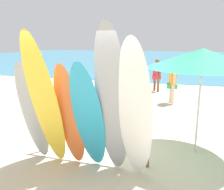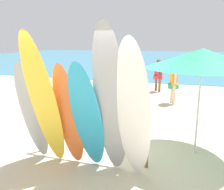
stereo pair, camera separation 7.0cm
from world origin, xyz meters
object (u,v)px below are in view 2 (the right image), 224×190
surfboard_teal_3 (87,119)px  beachgoer_near_rack (174,81)px  beachgoer_by_water (134,75)px  surfboard_rack (90,133)px  surfboard_grey_4 (111,105)px  surfboard_grey_0 (32,113)px  surfboard_white_5 (134,114)px  beach_umbrella (202,58)px  surfboard_orange_2 (69,117)px  beachgoer_strolling (158,73)px  surfboard_yellow_1 (44,104)px

surfboard_teal_3 → beachgoer_near_rack: (1.13, 5.51, -0.16)m
beachgoer_by_water → surfboard_rack: bearing=-154.3°
surfboard_grey_4 → surfboard_grey_0: bearing=174.0°
surfboard_white_5 → beach_umbrella: 1.99m
surfboard_orange_2 → beachgoer_strolling: 7.52m
surfboard_orange_2 → beachgoer_strolling: surfboard_orange_2 is taller
surfboard_rack → beachgoer_strolling: bearing=86.0°
surfboard_rack → beachgoer_by_water: (-0.26, 5.27, 0.44)m
surfboard_yellow_1 → beachgoer_near_rack: surfboard_yellow_1 is taller
surfboard_white_5 → beach_umbrella: (1.04, 1.50, 0.79)m
surfboard_rack → surfboard_teal_3: (0.18, -0.53, 0.49)m
beachgoer_near_rack → beach_umbrella: (0.73, -4.05, 1.14)m
surfboard_yellow_1 → surfboard_rack: bearing=47.9°
surfboard_orange_2 → surfboard_grey_4: (0.84, -0.12, 0.33)m
beachgoer_strolling → beach_umbrella: 6.41m
surfboard_rack → surfboard_white_5: (1.00, -0.57, 0.67)m
surfboard_grey_0 → beachgoer_by_water: surfboard_grey_0 is taller
surfboard_yellow_1 → surfboard_teal_3: size_ratio=1.22×
surfboard_teal_3 → beachgoer_near_rack: surfboard_teal_3 is taller
surfboard_grey_0 → surfboard_white_5: 2.00m
surfboard_grey_0 → surfboard_yellow_1: bearing=-26.0°
surfboard_grey_4 → surfboard_white_5: surfboard_grey_4 is taller
surfboard_grey_0 → beachgoer_near_rack: size_ratio=1.38×
surfboard_grey_0 → surfboard_white_5: bearing=-4.6°
surfboard_grey_0 → surfboard_white_5: (1.99, -0.11, 0.21)m
surfboard_grey_4 → beach_umbrella: 2.17m
surfboard_orange_2 → surfboard_grey_4: size_ratio=0.74×
beachgoer_by_water → beach_umbrella: beach_umbrella is taller
surfboard_grey_0 → surfboard_grey_4: bearing=-5.5°
surfboard_grey_4 → beach_umbrella: bearing=44.6°
surfboard_white_5 → beachgoer_near_rack: size_ratio=1.66×
surfboard_grey_4 → beachgoer_near_rack: bearing=80.9°
surfboard_grey_0 → beach_umbrella: size_ratio=0.94×
surfboard_grey_0 → beachgoer_by_water: 5.78m
surfboard_grey_0 → beach_umbrella: bearing=23.1°
surfboard_teal_3 → surfboard_grey_4: (0.44, -0.05, 0.30)m
beachgoer_near_rack → surfboard_yellow_1: bearing=144.5°
surfboard_teal_3 → beachgoer_by_water: 5.82m
surfboard_rack → surfboard_teal_3: bearing=-71.1°
surfboard_rack → surfboard_grey_4: (0.62, -0.58, 0.79)m
surfboard_yellow_1 → beachgoer_strolling: (1.07, 7.68, -0.40)m
surfboard_rack → beach_umbrella: bearing=24.3°
beachgoer_by_water → beach_umbrella: size_ratio=0.77×
surfboard_yellow_1 → surfboard_teal_3: bearing=8.5°
surfboard_grey_0 → surfboard_orange_2: (0.77, 0.01, -0.01)m
surfboard_white_5 → beachgoer_strolling: surfboard_white_5 is taller
surfboard_teal_3 → beachgoer_by_water: bearing=96.2°
surfboard_yellow_1 → beach_umbrella: size_ratio=1.20×
surfboard_yellow_1 → beachgoer_strolling: bearing=81.8°
surfboard_grey_0 → surfboard_grey_4: (1.61, -0.11, 0.32)m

